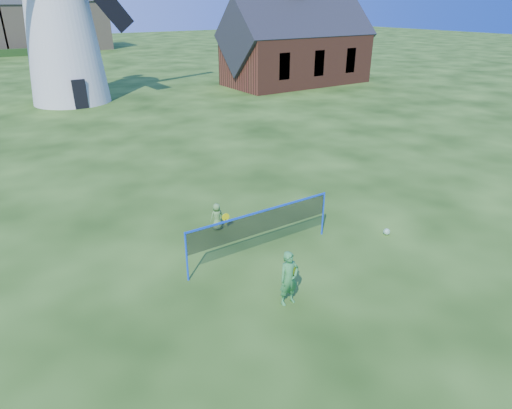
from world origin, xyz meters
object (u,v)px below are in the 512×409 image
at_px(badminton_net, 261,223).
at_px(player_girl, 289,278).
at_px(play_ball, 387,232).
at_px(windmill, 59,19).
at_px(player_boy, 217,217).
at_px(chapel, 297,47).

xyz_separation_m(badminton_net, player_girl, (-0.74, -2.39, -0.38)).
height_order(player_girl, play_ball, player_girl).
relative_size(windmill, badminton_net, 3.41).
distance_m(badminton_net, player_boy, 2.40).
relative_size(chapel, play_ball, 63.46).
height_order(chapel, player_boy, chapel).
xyz_separation_m(chapel, player_boy, (-21.02, -22.48, -2.84)).
xyz_separation_m(windmill, play_ball, (3.80, -28.68, -5.97)).
bearing_deg(player_girl, player_boy, 86.85).
bearing_deg(windmill, chapel, -7.53).
bearing_deg(player_girl, play_ball, 15.01).
distance_m(chapel, badminton_net, 32.37).
height_order(windmill, badminton_net, windmill).
bearing_deg(badminton_net, player_boy, 97.44).
xyz_separation_m(player_girl, player_boy, (0.44, 4.67, -0.28)).
height_order(player_girl, player_boy, player_girl).
height_order(chapel, badminton_net, chapel).
height_order(windmill, player_girl, windmill).
bearing_deg(badminton_net, player_girl, -107.24).
xyz_separation_m(badminton_net, play_ball, (4.33, -1.24, -1.03)).
bearing_deg(play_ball, badminton_net, 164.03).
relative_size(badminton_net, play_ball, 22.95).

